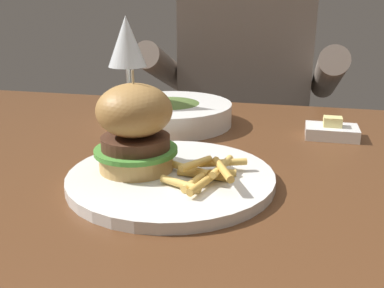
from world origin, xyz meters
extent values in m
cube|color=#56331C|center=(0.00, 0.00, 0.72)|extent=(1.49, 0.78, 0.04)
cylinder|color=white|center=(-0.02, -0.09, 0.75)|extent=(0.26, 0.26, 0.01)
cylinder|color=tan|center=(-0.07, -0.09, 0.77)|extent=(0.10, 0.10, 0.02)
cylinder|color=#4C9338|center=(-0.07, -0.09, 0.78)|extent=(0.11, 0.11, 0.01)
cylinder|color=#4C2D1E|center=(-0.07, -0.09, 0.79)|extent=(0.09, 0.09, 0.02)
ellipsoid|color=#A97A41|center=(-0.07, -0.09, 0.83)|extent=(0.10, 0.10, 0.07)
cylinder|color=#CCB78C|center=(-0.07, -0.09, 0.86)|extent=(0.00, 0.00, 0.05)
cylinder|color=#E0B251|center=(0.03, -0.09, 0.76)|extent=(0.05, 0.02, 0.01)
cylinder|color=#EABC5B|center=(0.01, -0.12, 0.76)|extent=(0.02, 0.05, 0.01)
cylinder|color=gold|center=(0.03, -0.13, 0.76)|extent=(0.03, 0.07, 0.01)
cylinder|color=#EABC5B|center=(0.00, -0.14, 0.76)|extent=(0.05, 0.03, 0.01)
cylinder|color=#EABC5B|center=(-0.01, -0.09, 0.76)|extent=(0.07, 0.04, 0.01)
cylinder|color=#EABC5B|center=(0.04, -0.07, 0.77)|extent=(0.06, 0.03, 0.01)
cylinder|color=#EABC5B|center=(0.04, -0.09, 0.77)|extent=(0.02, 0.06, 0.01)
cylinder|color=gold|center=(0.02, -0.10, 0.76)|extent=(0.07, 0.02, 0.01)
cylinder|color=#EABC5B|center=(0.01, -0.10, 0.77)|extent=(0.03, 0.05, 0.01)
cylinder|color=gold|center=(0.05, -0.11, 0.77)|extent=(0.04, 0.06, 0.01)
cylinder|color=silver|center=(-0.17, 0.14, 0.74)|extent=(0.07, 0.07, 0.00)
cylinder|color=silver|center=(-0.17, 0.14, 0.80)|extent=(0.01, 0.01, 0.11)
cone|color=silver|center=(-0.17, 0.14, 0.89)|extent=(0.07, 0.07, 0.09)
cube|color=white|center=(0.19, 0.16, 0.75)|extent=(0.09, 0.06, 0.02)
cube|color=#F4E58C|center=(0.19, 0.16, 0.77)|extent=(0.03, 0.02, 0.02)
cylinder|color=white|center=(-0.10, 0.18, 0.76)|extent=(0.23, 0.23, 0.04)
ellipsoid|color=#4C662D|center=(-0.10, 0.18, 0.77)|extent=(0.13, 0.13, 0.02)
cube|color=#282833|center=(-0.02, 0.67, 0.23)|extent=(0.30, 0.22, 0.46)
cube|color=#72665B|center=(-0.02, 0.67, 0.72)|extent=(0.36, 0.20, 0.52)
cylinder|color=#72665B|center=(-0.24, 0.59, 0.78)|extent=(0.07, 0.34, 0.18)
cylinder|color=#72665B|center=(0.20, 0.59, 0.78)|extent=(0.07, 0.34, 0.18)
camera|label=1|loc=(0.12, -0.57, 0.96)|focal=40.00mm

